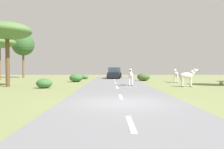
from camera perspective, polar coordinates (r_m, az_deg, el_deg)
ground_plane at (r=10.49m, az=2.72°, el=-7.46°), size 90.00×90.00×0.00m
road at (r=10.48m, az=2.80°, el=-7.33°), size 6.00×64.00×0.05m
lane_markings at (r=9.49m, az=3.15°, el=-8.10°), size 0.16×56.00×0.01m
zebra_0 at (r=20.64m, az=4.86°, el=-0.17°), size 0.58×1.70×1.61m
zebra_1 at (r=26.55m, az=16.15°, el=0.10°), size 0.64×1.73×1.64m
zebra_2 at (r=20.68m, az=18.95°, el=-0.31°), size 1.76×0.52×1.66m
car_0 at (r=34.83m, az=0.48°, el=0.30°), size 2.23×4.44×1.74m
car_1 at (r=40.17m, az=1.00°, el=0.48°), size 2.22×4.44×1.74m
tree_1 at (r=41.67m, az=-22.00°, el=7.12°), size 3.79×3.79×7.66m
tree_4 at (r=21.99m, az=-25.47°, el=10.02°), size 4.21×4.21×5.72m
bush_0 at (r=29.35m, az=8.16°, el=-0.62°), size 1.71×1.54×1.02m
bush_1 at (r=27.16m, az=-9.27°, el=-0.86°), size 1.62×1.46×0.97m
bush_2 at (r=34.05m, az=-7.01°, el=-0.60°), size 1.13×1.02×0.68m
bush_3 at (r=19.18m, az=-17.12°, el=-2.20°), size 1.33×1.20×0.80m
rock_1 at (r=24.76m, az=26.39°, el=-2.03°), size 0.43×0.31×0.30m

